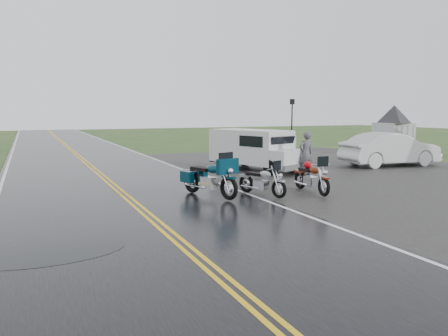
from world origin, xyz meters
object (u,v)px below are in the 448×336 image
visitor_center (394,117)px  lamp_post_far_right (292,126)px  motorcycle_teal (229,178)px  van_white (271,154)px  person_at_van (306,154)px  motorcycle_silver (279,182)px  motorcycle_red (324,179)px  sedan_white (390,150)px

visitor_center → lamp_post_far_right: bearing=167.4°
visitor_center → motorcycle_teal: bearing=-148.7°
visitor_center → van_white: size_ratio=3.21×
visitor_center → motorcycle_teal: 20.27m
van_white → person_at_van: (1.42, -0.53, -0.03)m
van_white → lamp_post_far_right: size_ratio=1.38×
motorcycle_teal → motorcycle_silver: bearing=-31.3°
lamp_post_far_right → van_white: bearing=-128.0°
van_white → person_at_van: bearing=-38.7°
visitor_center → person_at_van: bearing=-150.1°
motorcycle_silver → van_white: 5.15m
motorcycle_teal → lamp_post_far_right: lamp_post_far_right is taller
motorcycle_red → motorcycle_teal: motorcycle_teal is taller
motorcycle_teal → motorcycle_red: bearing=-31.2°
sedan_white → lamp_post_far_right: lamp_post_far_right is taller
van_white → lamp_post_far_right: bearing=33.8°
person_at_van → sedan_white: 5.92m
van_white → sedan_white: 7.27m
person_at_van → sedan_white: person_at_van is taller
motorcycle_teal → person_at_van: bearing=16.3°
visitor_center → van_white: (-13.33, -6.31, -1.42)m
visitor_center → sedan_white: bearing=-136.2°
motorcycle_red → lamp_post_far_right: lamp_post_far_right is taller
lamp_post_far_right → motorcycle_red: bearing=-119.0°
motorcycle_red → van_white: bearing=85.3°
van_white → lamp_post_far_right: lamp_post_far_right is taller
visitor_center → person_at_van: size_ratio=8.41×
person_at_van → visitor_center: bearing=-153.3°
visitor_center → motorcycle_red: size_ratio=7.42×
motorcycle_red → motorcycle_silver: motorcycle_red is taller
motorcycle_teal → van_white: size_ratio=0.50×
person_at_van → lamp_post_far_right: 9.73m
visitor_center → motorcycle_teal: size_ratio=6.38×
motorcycle_teal → person_at_van: (5.35, 3.65, 0.21)m
motorcycle_teal → sedan_white: 12.12m
sedan_white → person_at_van: bearing=105.0°
visitor_center → lamp_post_far_right: size_ratio=4.43×
sedan_white → van_white: bearing=98.9°
visitor_center → person_at_van: (-11.91, -6.85, -1.45)m
person_at_van → sedan_white: size_ratio=0.37×
motorcycle_teal → person_at_van: person_at_van is taller
van_white → visitor_center: bearing=7.2°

